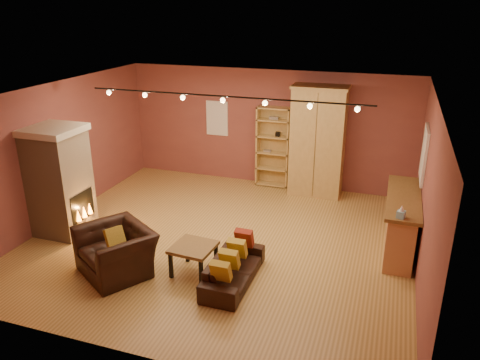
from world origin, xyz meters
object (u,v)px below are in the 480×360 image
(armchair, at_px, (116,244))
(coffee_table, at_px, (193,250))
(bar_counter, at_px, (401,222))
(fireplace, at_px, (60,181))
(loveseat, at_px, (233,264))
(bookcase, at_px, (274,146))
(armoire, at_px, (318,141))

(armchair, relative_size, coffee_table, 2.00)
(bar_counter, relative_size, coffee_table, 3.02)
(fireplace, relative_size, loveseat, 1.35)
(bookcase, height_order, coffee_table, bookcase)
(bar_counter, distance_m, coffee_table, 3.78)
(coffee_table, bearing_deg, armoire, 72.55)
(coffee_table, bearing_deg, armchair, -162.71)
(bookcase, xyz_separation_m, armchair, (-1.43, -4.73, -0.47))
(armoire, xyz_separation_m, armchair, (-2.52, -4.51, -0.76))
(fireplace, bearing_deg, armoire, 39.23)
(armchair, xyz_separation_m, coffee_table, (1.23, 0.38, -0.09))
(bookcase, xyz_separation_m, coffee_table, (-0.21, -4.35, -0.57))
(coffee_table, bearing_deg, fireplace, 168.71)
(armoire, bearing_deg, coffee_table, -107.45)
(fireplace, height_order, coffee_table, fireplace)
(bar_counter, bearing_deg, armoire, 131.81)
(fireplace, height_order, loveseat, fireplace)
(loveseat, bearing_deg, bar_counter, -50.79)
(bar_counter, height_order, loveseat, bar_counter)
(bookcase, height_order, loveseat, bookcase)
(loveseat, relative_size, coffee_table, 2.21)
(loveseat, xyz_separation_m, armchair, (-1.94, -0.34, 0.20))
(armchair, bearing_deg, coffee_table, 49.85)
(loveseat, height_order, armchair, armchair)
(bookcase, xyz_separation_m, armoire, (1.09, -0.22, 0.28))
(armchair, bearing_deg, fireplace, -176.20)
(bookcase, bearing_deg, armchair, -106.86)
(armoire, distance_m, coffee_table, 4.41)
(fireplace, xyz_separation_m, loveseat, (3.73, -0.64, -0.73))
(bar_counter, height_order, coffee_table, bar_counter)
(coffee_table, bearing_deg, bar_counter, 31.56)
(armoire, height_order, armchair, armoire)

